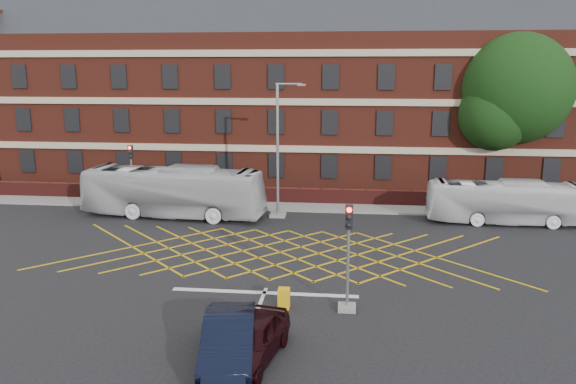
# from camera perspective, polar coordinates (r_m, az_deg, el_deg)

# --- Properties ---
(ground) EXTENTS (120.00, 120.00, 0.00)m
(ground) POSITION_cam_1_polar(r_m,az_deg,el_deg) (27.55, -1.32, -7.44)
(ground) COLOR black
(ground) RESTS_ON ground
(victorian_building) EXTENTS (51.00, 12.17, 20.40)m
(victorian_building) POSITION_cam_1_polar(r_m,az_deg,el_deg) (47.82, 2.45, 10.53)
(victorian_building) COLOR maroon
(victorian_building) RESTS_ON ground
(boundary_wall) EXTENTS (56.00, 0.50, 1.10)m
(boundary_wall) POSITION_cam_1_polar(r_m,az_deg,el_deg) (39.83, 1.13, -0.40)
(boundary_wall) COLOR #4E1714
(boundary_wall) RESTS_ON ground
(far_pavement) EXTENTS (60.00, 3.00, 0.12)m
(far_pavement) POSITION_cam_1_polar(r_m,az_deg,el_deg) (38.97, 1.00, -1.42)
(far_pavement) COLOR slate
(far_pavement) RESTS_ON ground
(box_junction_hatching) EXTENTS (8.22, 8.22, 0.02)m
(box_junction_hatching) POSITION_cam_1_polar(r_m,az_deg,el_deg) (29.42, -0.80, -6.12)
(box_junction_hatching) COLOR #CC990C
(box_junction_hatching) RESTS_ON ground
(stop_line) EXTENTS (8.00, 0.30, 0.02)m
(stop_line) POSITION_cam_1_polar(r_m,az_deg,el_deg) (24.31, -2.42, -10.18)
(stop_line) COLOR silver
(stop_line) RESTS_ON ground
(centre_line) EXTENTS (0.15, 14.00, 0.02)m
(centre_line) POSITION_cam_1_polar(r_m,az_deg,el_deg) (18.57, -5.57, -17.80)
(centre_line) COLOR silver
(centre_line) RESTS_ON ground
(bus_left) EXTENTS (11.99, 3.87, 3.28)m
(bus_left) POSITION_cam_1_polar(r_m,az_deg,el_deg) (36.81, -11.58, 0.03)
(bus_left) COLOR #BBBBC0
(bus_left) RESTS_ON ground
(bus_right) EXTENTS (9.66, 2.53, 2.67)m
(bus_right) POSITION_cam_1_polar(r_m,az_deg,el_deg) (37.05, 21.31, -0.97)
(bus_right) COLOR silver
(bus_right) RESTS_ON ground
(car_navy) EXTENTS (2.29, 4.88, 1.55)m
(car_navy) POSITION_cam_1_polar(r_m,az_deg,el_deg) (18.81, -6.02, -14.74)
(car_navy) COLOR black
(car_navy) RESTS_ON ground
(car_maroon) EXTENTS (2.51, 4.50, 1.45)m
(car_maroon) POSITION_cam_1_polar(r_m,az_deg,el_deg) (18.92, -3.84, -14.70)
(car_maroon) COLOR black
(car_maroon) RESTS_ON ground
(deciduous_tree) EXTENTS (8.05, 7.94, 11.97)m
(deciduous_tree) POSITION_cam_1_polar(r_m,az_deg,el_deg) (43.83, 22.03, 8.98)
(deciduous_tree) COLOR black
(deciduous_tree) RESTS_ON ground
(traffic_light_near) EXTENTS (0.70, 0.70, 4.27)m
(traffic_light_near) POSITION_cam_1_polar(r_m,az_deg,el_deg) (22.15, 6.10, -7.66)
(traffic_light_near) COLOR slate
(traffic_light_near) RESTS_ON ground
(traffic_light_far) EXTENTS (0.70, 0.70, 4.27)m
(traffic_light_far) POSITION_cam_1_polar(r_m,az_deg,el_deg) (40.20, -15.54, 1.04)
(traffic_light_far) COLOR slate
(traffic_light_far) RESTS_ON ground
(street_lamp) EXTENTS (2.25, 1.00, 8.51)m
(street_lamp) POSITION_cam_1_polar(r_m,az_deg,el_deg) (35.81, -0.95, 1.99)
(street_lamp) COLOR slate
(street_lamp) RESTS_ON ground
(direction_signs) EXTENTS (1.10, 0.16, 2.20)m
(direction_signs) POSITION_cam_1_polar(r_m,az_deg,el_deg) (41.79, -16.02, 0.89)
(direction_signs) COLOR gray
(direction_signs) RESTS_ON ground
(utility_cabinet) EXTENTS (0.46, 0.44, 0.82)m
(utility_cabinet) POSITION_cam_1_polar(r_m,az_deg,el_deg) (22.70, -0.42, -10.75)
(utility_cabinet) COLOR #E4A60D
(utility_cabinet) RESTS_ON ground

